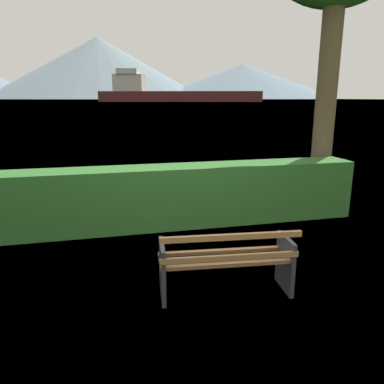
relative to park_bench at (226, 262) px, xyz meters
name	(u,v)px	position (x,y,z in m)	size (l,w,h in m)	color
ground_plane	(224,291)	(0.01, 0.06, -0.42)	(1400.00, 1400.00, 0.00)	#4C6B33
water_surface	(102,100)	(0.01, 306.96, -0.42)	(620.00, 620.00, 0.00)	#7A99A8
park_bench	(226,262)	(0.00, 0.00, 0.00)	(1.63, 0.72, 0.87)	olive
hedge_row	(181,196)	(0.01, 2.62, 0.13)	(6.67, 0.71, 1.11)	#285B23
cargo_ship_large	(168,93)	(33.05, 191.59, 4.10)	(82.78, 36.06, 16.18)	#471E19
fishing_boat_near	(253,100)	(77.10, 183.64, 0.16)	(5.20, 8.16, 1.65)	#335693
distant_hills	(66,71)	(-46.45, 577.51, 38.09)	(720.12, 343.90, 86.87)	slate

